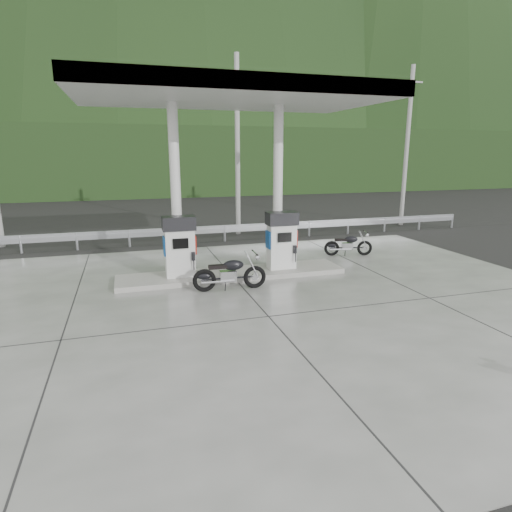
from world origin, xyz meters
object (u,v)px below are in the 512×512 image
object	(u,v)px
motorcycle_left	(230,274)
motorcycle_right	(348,245)
gas_pump_left	(180,247)
gas_pump_right	(282,240)

from	to	relation	value
motorcycle_left	motorcycle_right	distance (m)	5.87
gas_pump_left	gas_pump_right	xyz separation A→B (m)	(3.20, 0.00, 0.00)
gas_pump_right	motorcycle_left	size ratio (longest dim) A/B	0.93
gas_pump_left	motorcycle_right	bearing A→B (deg)	12.99
gas_pump_left	motorcycle_right	size ratio (longest dim) A/B	1.07
gas_pump_left	gas_pump_right	bearing A→B (deg)	0.00
gas_pump_right	gas_pump_left	bearing A→B (deg)	180.00
motorcycle_left	motorcycle_right	world-z (taller)	motorcycle_left
motorcycle_left	motorcycle_right	bearing A→B (deg)	31.01
gas_pump_left	motorcycle_left	xyz separation A→B (m)	(1.21, -1.25, -0.59)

